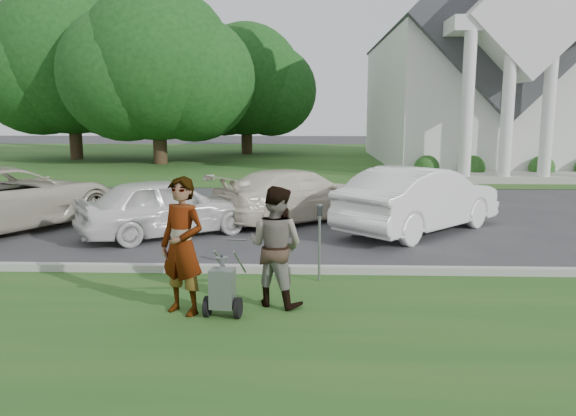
# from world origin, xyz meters

# --- Properties ---
(ground) EXTENTS (120.00, 120.00, 0.00)m
(ground) POSITION_xyz_m (0.00, 0.00, 0.00)
(ground) COLOR #333335
(ground) RESTS_ON ground
(grass_strip) EXTENTS (80.00, 7.00, 0.01)m
(grass_strip) POSITION_xyz_m (0.00, -3.00, 0.01)
(grass_strip) COLOR #20521C
(grass_strip) RESTS_ON ground
(church_lawn) EXTENTS (80.00, 30.00, 0.01)m
(church_lawn) POSITION_xyz_m (0.00, 27.00, 0.01)
(church_lawn) COLOR #20521C
(church_lawn) RESTS_ON ground
(curb) EXTENTS (80.00, 0.18, 0.15)m
(curb) POSITION_xyz_m (0.00, 0.55, 0.07)
(curb) COLOR #9E9E93
(curb) RESTS_ON ground
(church) EXTENTS (9.19, 19.00, 24.10)m
(church) POSITION_xyz_m (9.00, 23.11, 5.94)
(church) COLOR white
(church) RESTS_ON ground
(tree_left) EXTENTS (10.63, 8.40, 9.71)m
(tree_left) POSITION_xyz_m (-8.01, 21.99, 5.11)
(tree_left) COLOR #332316
(tree_left) RESTS_ON ground
(tree_far) EXTENTS (11.64, 9.20, 10.73)m
(tree_far) POSITION_xyz_m (-14.01, 24.99, 5.69)
(tree_far) COLOR #332316
(tree_far) RESTS_ON ground
(tree_back) EXTENTS (9.61, 7.60, 8.89)m
(tree_back) POSITION_xyz_m (-4.01, 29.99, 4.73)
(tree_back) COLOR #332316
(tree_back) RESTS_ON ground
(striping_cart) EXTENTS (0.55, 1.06, 0.95)m
(striping_cart) POSITION_xyz_m (-0.95, -1.65, 0.41)
(striping_cart) COLOR black
(striping_cart) RESTS_ON ground
(person_left) EXTENTS (0.85, 0.75, 1.96)m
(person_left) POSITION_xyz_m (-1.53, -1.51, 0.98)
(person_left) COLOR #999999
(person_left) RESTS_ON ground
(person_right) EXTENTS (1.08, 0.99, 1.79)m
(person_right) POSITION_xyz_m (-0.23, -1.11, 0.90)
(person_right) COLOR #999999
(person_right) RESTS_ON ground
(parking_meter_near) EXTENTS (0.10, 0.09, 1.34)m
(parking_meter_near) POSITION_xyz_m (0.44, 0.10, 0.84)
(parking_meter_near) COLOR gray
(parking_meter_near) RESTS_ON ground
(car_a) EXTENTS (5.02, 6.22, 1.57)m
(car_a) POSITION_xyz_m (-7.16, 4.21, 0.79)
(car_a) COLOR beige
(car_a) RESTS_ON ground
(car_b) EXTENTS (4.28, 3.60, 1.38)m
(car_b) POSITION_xyz_m (-3.04, 3.62, 0.69)
(car_b) COLOR white
(car_b) RESTS_ON ground
(car_c) EXTENTS (4.87, 4.54, 1.38)m
(car_c) POSITION_xyz_m (-0.04, 5.59, 0.69)
(car_c) COLOR silver
(car_c) RESTS_ON ground
(car_d) EXTENTS (4.56, 4.59, 1.58)m
(car_d) POSITION_xyz_m (2.96, 4.31, 0.79)
(car_d) COLOR white
(car_d) RESTS_ON ground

